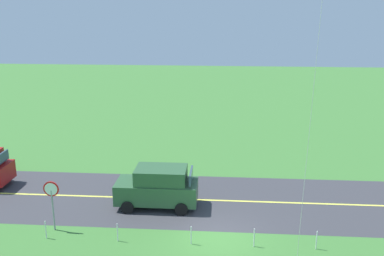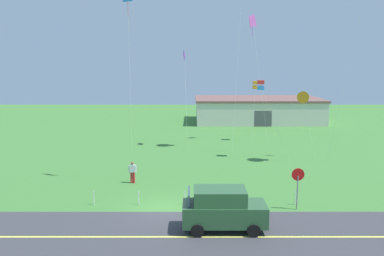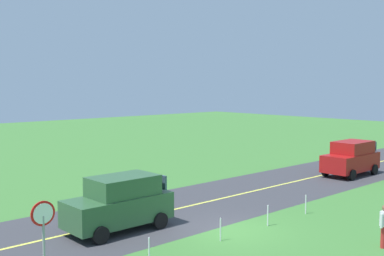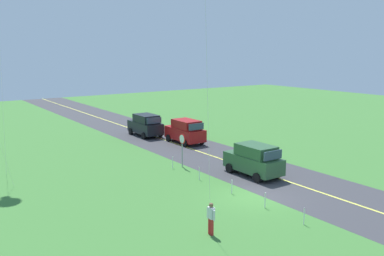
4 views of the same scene
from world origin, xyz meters
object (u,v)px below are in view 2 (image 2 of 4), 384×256
object	(u,v)px
stop_sign	(296,180)
kite_purple_back	(183,56)
kite_orange_near	(259,85)
warehouse_distant	(255,110)
kite_cyan_top	(301,97)
car_suv_foreground	(221,209)
kite_blue_mid	(251,24)
person_adult_near	(131,172)
kite_pink_drift	(253,85)

from	to	relation	value
stop_sign	kite_purple_back	bearing A→B (deg)	110.94
kite_orange_near	warehouse_distant	bearing A→B (deg)	81.40
kite_cyan_top	kite_purple_back	size ratio (longest dim) A/B	0.62
car_suv_foreground	stop_sign	world-z (taller)	stop_sign
stop_sign	kite_blue_mid	xyz separation A→B (m)	(0.25, 21.60, 11.01)
car_suv_foreground	kite_blue_mid	distance (m)	27.63
kite_cyan_top	kite_purple_back	distance (m)	12.56
stop_sign	kite_orange_near	size ratio (longest dim) A/B	0.36
person_adult_near	kite_pink_drift	bearing A→B (deg)	126.47
kite_blue_mid	kite_cyan_top	xyz separation A→B (m)	(3.58, -8.04, -7.23)
kite_blue_mid	stop_sign	bearing A→B (deg)	-90.67
kite_blue_mid	kite_purple_back	world-z (taller)	kite_blue_mid
car_suv_foreground	kite_cyan_top	size ratio (longest dim) A/B	0.71
kite_blue_mid	kite_orange_near	distance (m)	10.33
kite_pink_drift	kite_cyan_top	bearing A→B (deg)	-67.94
stop_sign	car_suv_foreground	bearing A→B (deg)	-147.83
kite_purple_back	kite_orange_near	bearing A→B (deg)	-36.80
person_adult_near	stop_sign	bearing A→B (deg)	45.03
car_suv_foreground	kite_blue_mid	xyz separation A→B (m)	(4.94, 24.55, 11.66)
car_suv_foreground	kite_blue_mid	bearing A→B (deg)	78.62
person_adult_near	kite_pink_drift	world-z (taller)	kite_pink_drift
kite_purple_back	kite_cyan_top	bearing A→B (deg)	-24.29
car_suv_foreground	stop_sign	bearing A→B (deg)	32.17
car_suv_foreground	person_adult_near	world-z (taller)	car_suv_foreground
kite_pink_drift	kite_cyan_top	distance (m)	8.46
car_suv_foreground	person_adult_near	size ratio (longest dim) A/B	2.75
car_suv_foreground	kite_cyan_top	world-z (taller)	kite_cyan_top
person_adult_near	kite_purple_back	size ratio (longest dim) A/B	0.16
person_adult_near	kite_cyan_top	xyz separation A→B (m)	(14.51, 8.18, 4.72)
person_adult_near	kite_blue_mid	world-z (taller)	kite_blue_mid
stop_sign	person_adult_near	size ratio (longest dim) A/B	1.60
car_suv_foreground	person_adult_near	distance (m)	10.27
kite_pink_drift	kite_purple_back	world-z (taller)	kite_purple_back
kite_cyan_top	kite_purple_back	bearing A→B (deg)	155.71
kite_orange_near	kite_cyan_top	bearing A→B (deg)	4.11
kite_orange_near	kite_purple_back	size ratio (longest dim) A/B	0.72
kite_pink_drift	person_adult_near	bearing A→B (deg)	-125.33
car_suv_foreground	kite_orange_near	bearing A→B (deg)	74.27
person_adult_near	kite_orange_near	xyz separation A→B (m)	(10.56, 7.90, 5.84)
kite_blue_mid	kite_pink_drift	distance (m)	6.58
car_suv_foreground	kite_pink_drift	distance (m)	25.43
stop_sign	kite_purple_back	distance (m)	21.21
car_suv_foreground	kite_blue_mid	world-z (taller)	kite_blue_mid
person_adult_near	kite_blue_mid	xyz separation A→B (m)	(10.93, 16.22, 11.95)
kite_orange_near	car_suv_foreground	bearing A→B (deg)	-105.73
kite_cyan_top	kite_orange_near	bearing A→B (deg)	-175.89
kite_orange_near	kite_cyan_top	distance (m)	4.11
car_suv_foreground	warehouse_distant	size ratio (longest dim) A/B	0.24
kite_orange_near	kite_cyan_top	world-z (taller)	kite_orange_near
kite_orange_near	kite_cyan_top	xyz separation A→B (m)	(3.95, 0.28, -1.12)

